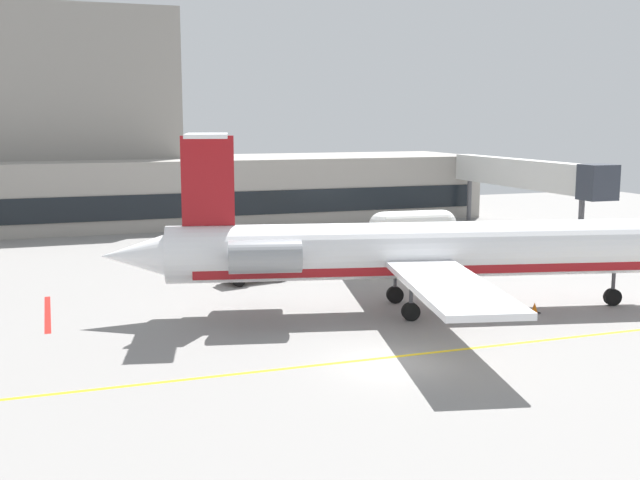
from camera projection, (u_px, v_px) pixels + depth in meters
ground at (391, 365)px, 31.55m from camera, size 120.00×120.00×0.11m
terminal_building at (92, 151)px, 71.73m from camera, size 67.26×13.63×19.82m
jet_bridge_west at (529, 175)px, 65.93m from camera, size 2.40×21.08×6.44m
regional_jet at (419, 251)px, 39.62m from camera, size 31.89×24.35×9.09m
pushback_tractor at (434, 249)px, 53.32m from camera, size 3.39×3.12×2.05m
belt_loader at (248, 268)px, 46.84m from camera, size 4.17×2.50×1.93m
fuel_tank at (413, 224)px, 62.47m from camera, size 7.32×2.53×2.49m
safety_cone_alpha at (441, 286)px, 44.85m from camera, size 0.47×0.47×0.55m
safety_cone_bravo at (500, 270)px, 49.73m from camera, size 0.47×0.47×0.55m
safety_cone_charlie at (534, 308)px, 39.68m from camera, size 0.47×0.47×0.55m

